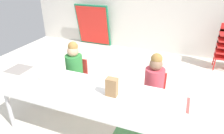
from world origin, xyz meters
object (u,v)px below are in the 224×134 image
(craft_table, at_px, (90,95))
(seated_child_near_camera, at_px, (74,65))
(seated_child_middle_seat, at_px, (155,79))
(folded_activity_table, at_px, (93,25))
(donut_powdered_on_plate, at_px, (42,77))
(paper_bag_brown, at_px, (112,87))
(paper_plate_near_edge, at_px, (43,78))

(craft_table, relative_size, seated_child_near_camera, 2.34)
(seated_child_middle_seat, relative_size, folded_activity_table, 0.84)
(craft_table, bearing_deg, donut_powdered_on_plate, 175.04)
(seated_child_near_camera, bearing_deg, paper_bag_brown, -34.54)
(paper_bag_brown, height_order, paper_plate_near_edge, paper_bag_brown)
(donut_powdered_on_plate, bearing_deg, seated_child_middle_seat, 21.87)
(folded_activity_table, xyz_separation_m, paper_bag_brown, (1.66, -2.87, 0.14))
(craft_table, xyz_separation_m, seated_child_middle_seat, (0.64, 0.62, 0.02))
(folded_activity_table, distance_m, donut_powdered_on_plate, 2.92)
(seated_child_near_camera, xyz_separation_m, folded_activity_table, (-0.81, 2.29, -0.02))
(craft_table, xyz_separation_m, paper_bag_brown, (0.26, 0.03, 0.15))
(craft_table, bearing_deg, seated_child_middle_seat, 43.92)
(seated_child_middle_seat, bearing_deg, paper_bag_brown, -123.17)
(craft_table, relative_size, paper_plate_near_edge, 11.94)
(seated_child_middle_seat, relative_size, donut_powdered_on_plate, 7.47)
(craft_table, height_order, seated_child_middle_seat, seated_child_middle_seat)
(folded_activity_table, bearing_deg, seated_child_middle_seat, -48.16)
(paper_bag_brown, bearing_deg, folded_activity_table, 120.07)
(seated_child_middle_seat, xyz_separation_m, paper_plate_near_edge, (-1.39, -0.56, 0.02))
(craft_table, bearing_deg, paper_bag_brown, 7.44)
(seated_child_middle_seat, xyz_separation_m, folded_activity_table, (-2.05, 2.29, -0.02))
(craft_table, height_order, donut_powdered_on_plate, donut_powdered_on_plate)
(paper_plate_near_edge, bearing_deg, craft_table, -4.96)
(seated_child_near_camera, bearing_deg, folded_activity_table, 109.52)
(paper_plate_near_edge, relative_size, donut_powdered_on_plate, 1.47)
(seated_child_near_camera, relative_size, paper_plate_near_edge, 5.10)
(folded_activity_table, height_order, donut_powdered_on_plate, folded_activity_table)
(seated_child_near_camera, xyz_separation_m, paper_bag_brown, (0.85, -0.59, 0.13))
(seated_child_near_camera, relative_size, paper_bag_brown, 4.17)
(paper_bag_brown, xyz_separation_m, donut_powdered_on_plate, (-1.00, 0.03, -0.08))
(seated_child_middle_seat, bearing_deg, donut_powdered_on_plate, -158.13)
(folded_activity_table, xyz_separation_m, paper_plate_near_edge, (0.66, -2.84, 0.04))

